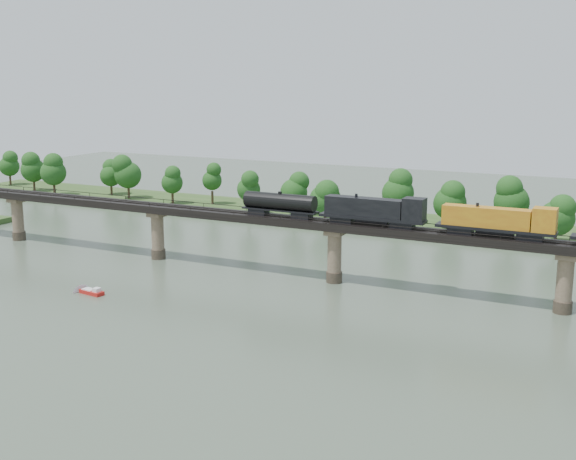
% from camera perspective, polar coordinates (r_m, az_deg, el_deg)
% --- Properties ---
extents(ground, '(400.00, 400.00, 0.00)m').
position_cam_1_polar(ground, '(108.97, -2.55, -8.05)').
color(ground, '#3B4A3A').
rests_on(ground, ground).
extents(far_bank, '(300.00, 24.00, 1.60)m').
position_cam_1_polar(far_bank, '(185.03, 10.31, 0.40)').
color(far_bank, '#2A461C').
rests_on(far_bank, ground).
extents(bridge, '(236.00, 30.00, 11.50)m').
position_cam_1_polar(bridge, '(133.27, 3.69, -1.87)').
color(bridge, '#473A2D').
rests_on(bridge, ground).
extents(bridge_superstructure, '(220.00, 4.90, 0.75)m').
position_cam_1_polar(bridge_superstructure, '(131.90, 3.73, 0.80)').
color(bridge_superstructure, black).
rests_on(bridge_superstructure, bridge).
extents(far_treeline, '(289.06, 17.54, 13.60)m').
position_cam_1_polar(far_treeline, '(181.83, 7.52, 2.86)').
color(far_treeline, '#382619').
rests_on(far_treeline, far_bank).
extents(freight_train, '(78.78, 3.07, 5.42)m').
position_cam_1_polar(freight_train, '(124.87, 12.93, 0.96)').
color(freight_train, black).
rests_on(freight_train, bridge).
extents(motorboat, '(4.97, 2.39, 1.34)m').
position_cam_1_polar(motorboat, '(131.56, -15.23, -4.72)').
color(motorboat, red).
rests_on(motorboat, ground).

